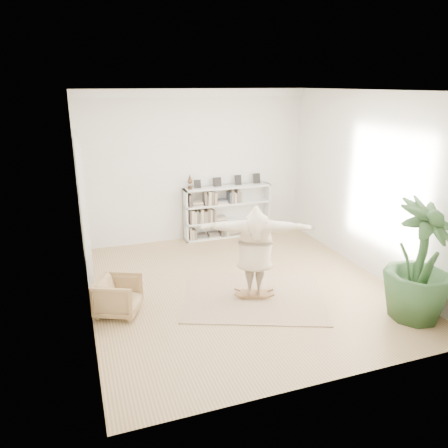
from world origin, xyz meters
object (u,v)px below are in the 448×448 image
(bookshelf, at_px, (227,212))
(houseplant, at_px, (421,262))
(person, at_px, (255,249))
(rocker_board, at_px, (254,294))
(armchair, at_px, (118,296))

(bookshelf, distance_m, houseplant, 5.10)
(houseplant, bearing_deg, person, 145.45)
(rocker_board, xyz_separation_m, houseplant, (2.22, -1.53, 0.93))
(bookshelf, height_order, person, person)
(rocker_board, bearing_deg, person, -31.29)
(armchair, height_order, houseplant, houseplant)
(armchair, height_order, rocker_board, armchair)
(armchair, xyz_separation_m, rocker_board, (2.38, -0.22, -0.25))
(bookshelf, height_order, armchair, bookshelf)
(armchair, bearing_deg, houseplant, -86.24)
(armchair, relative_size, person, 0.35)
(bookshelf, bearing_deg, rocker_board, -101.39)
(person, bearing_deg, rocker_board, -31.29)
(rocker_board, height_order, houseplant, houseplant)
(armchair, bearing_deg, rocker_board, -70.70)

